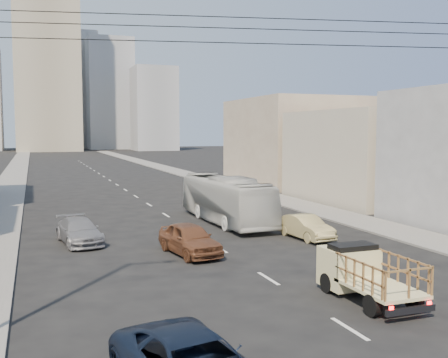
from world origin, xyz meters
TOP-DOWN VIEW (x-y plane):
  - ground at (0.00, 0.00)m, footprint 420.00×420.00m
  - sidewalk_left at (-11.75, 70.00)m, footprint 3.50×180.00m
  - sidewalk_right at (11.75, 70.00)m, footprint 3.50×180.00m
  - lane_dashes at (0.00, 53.00)m, footprint 0.15×104.00m
  - flatbed_pickup at (2.16, 4.25)m, footprint 1.95×4.41m
  - city_bus at (3.08, 21.54)m, footprint 2.94×11.37m
  - sedan_brown at (-1.87, 13.33)m, footprint 2.55×4.87m
  - sedan_tan at (5.51, 14.79)m, footprint 1.82×4.25m
  - sedan_grey at (-6.86, 17.95)m, footprint 2.54×4.94m
  - overhead_wires at (0.00, 1.50)m, footprint 23.01×5.02m
  - bldg_right_mid at (19.50, 28.00)m, footprint 11.00×14.00m
  - bldg_right_far at (20.00, 44.00)m, footprint 12.00×16.00m
  - high_rise_tower at (-4.00, 170.00)m, footprint 20.00×20.00m
  - midrise_ne at (18.00, 185.00)m, footprint 16.00×16.00m
  - midrise_back at (6.00, 200.00)m, footprint 18.00×18.00m
  - midrise_east at (30.00, 165.00)m, footprint 14.00×14.00m

SIDE VIEW (x-z plane):
  - ground at x=0.00m, z-range 0.00..0.00m
  - lane_dashes at x=0.00m, z-range 0.00..0.01m
  - sidewalk_left at x=-11.75m, z-range 0.00..0.12m
  - sidewalk_right at x=11.75m, z-range 0.00..0.12m
  - sedan_tan at x=5.51m, z-range 0.00..1.36m
  - sedan_grey at x=-6.86m, z-range 0.00..1.37m
  - sedan_brown at x=-1.87m, z-range 0.00..1.58m
  - flatbed_pickup at x=2.16m, z-range 0.14..2.04m
  - city_bus at x=3.08m, z-range 0.00..3.15m
  - bldg_right_mid at x=19.50m, z-range 0.00..8.00m
  - bldg_right_far at x=20.00m, z-range 0.00..10.00m
  - overhead_wires at x=0.00m, z-range 8.60..9.33m
  - midrise_east at x=30.00m, z-range 0.00..28.00m
  - midrise_ne at x=18.00m, z-range 0.00..40.00m
  - midrise_back at x=6.00m, z-range 0.00..44.00m
  - high_rise_tower at x=-4.00m, z-range 0.00..60.00m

